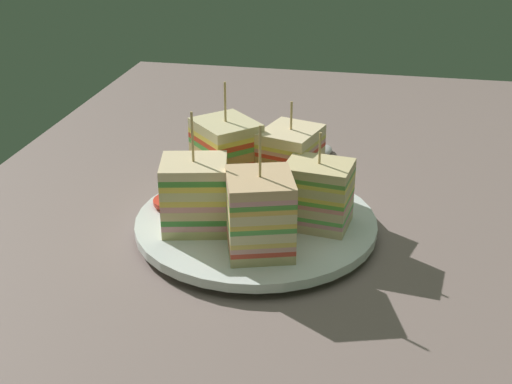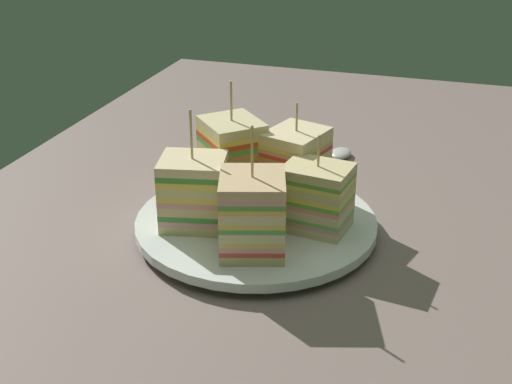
# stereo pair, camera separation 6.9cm
# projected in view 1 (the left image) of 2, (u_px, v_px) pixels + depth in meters

# --- Properties ---
(ground_plane) EXTENTS (1.26, 0.71, 0.02)m
(ground_plane) POSITION_uv_depth(u_px,v_px,m) (256.00, 241.00, 0.72)
(ground_plane) COLOR slate
(plate) EXTENTS (0.25, 0.25, 0.02)m
(plate) POSITION_uv_depth(u_px,v_px,m) (256.00, 224.00, 0.71)
(plate) COLOR white
(plate) RESTS_ON ground_plane
(sandwich_wedge_0) EXTENTS (0.08, 0.08, 0.13)m
(sandwich_wedge_0) POSITION_uv_depth(u_px,v_px,m) (227.00, 160.00, 0.74)
(sandwich_wedge_0) COLOR #E2BB7B
(sandwich_wedge_0) RESTS_ON plate
(sandwich_wedge_1) EXTENTS (0.07, 0.07, 0.12)m
(sandwich_wedge_1) POSITION_uv_depth(u_px,v_px,m) (195.00, 195.00, 0.68)
(sandwich_wedge_1) COLOR #D5C682
(sandwich_wedge_1) RESTS_ON plate
(sandwich_wedge_2) EXTENTS (0.08, 0.08, 0.12)m
(sandwich_wedge_2) POSITION_uv_depth(u_px,v_px,m) (260.00, 214.00, 0.64)
(sandwich_wedge_2) COLOR #D1B67F
(sandwich_wedge_2) RESTS_ON plate
(sandwich_wedge_3) EXTENTS (0.06, 0.07, 0.10)m
(sandwich_wedge_3) POSITION_uv_depth(u_px,v_px,m) (317.00, 196.00, 0.68)
(sandwich_wedge_3) COLOR beige
(sandwich_wedge_3) RESTS_ON plate
(sandwich_wedge_4) EXTENTS (0.08, 0.07, 0.11)m
(sandwich_wedge_4) POSITION_uv_depth(u_px,v_px,m) (290.00, 164.00, 0.74)
(sandwich_wedge_4) COLOR #DCC684
(sandwich_wedge_4) RESTS_ON plate
(chip_pile) EXTENTS (0.08, 0.08, 0.03)m
(chip_pile) POSITION_uv_depth(u_px,v_px,m) (262.00, 206.00, 0.70)
(chip_pile) COLOR #E3BF71
(chip_pile) RESTS_ON plate
(salad_garnish) EXTENTS (0.07, 0.07, 0.01)m
(salad_garnish) POSITION_uv_depth(u_px,v_px,m) (184.00, 199.00, 0.74)
(salad_garnish) COLOR #477A32
(salad_garnish) RESTS_ON plate
(spoon) EXTENTS (0.15, 0.03, 0.01)m
(spoon) POSITION_uv_depth(u_px,v_px,m) (319.00, 156.00, 0.89)
(spoon) COLOR silver
(spoon) RESTS_ON ground_plane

